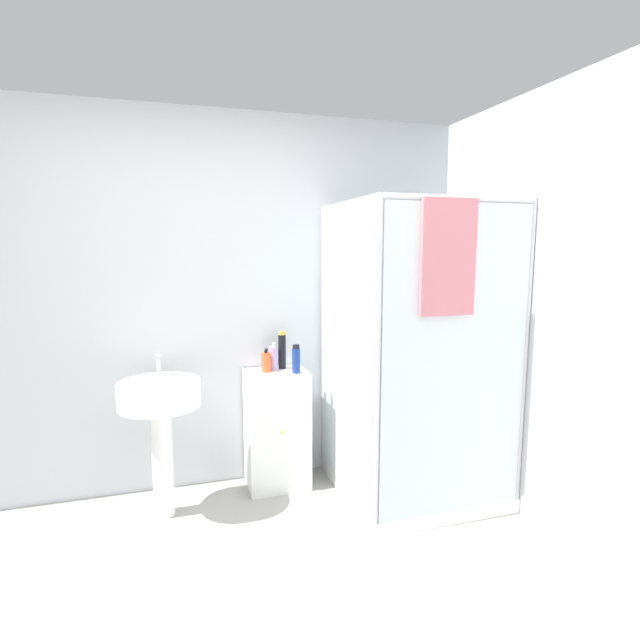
{
  "coord_description": "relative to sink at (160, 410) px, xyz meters",
  "views": [
    {
      "loc": [
        -0.35,
        -1.69,
        1.62
      ],
      "look_at": [
        0.51,
        1.1,
        1.2
      ],
      "focal_mm": 28.0,
      "sensor_mm": 36.0,
      "label": 1
    }
  ],
  "objects": [
    {
      "name": "sink",
      "position": [
        0.0,
        0.0,
        0.0
      ],
      "size": [
        0.48,
        0.48,
        0.97
      ],
      "color": "white",
      "rests_on": "ground_plane"
    },
    {
      "name": "lotion_bottle_white",
      "position": [
        0.74,
        0.23,
        0.22
      ],
      "size": [
        0.06,
        0.06,
        0.19
      ],
      "color": "#B299C6",
      "rests_on": "vanity_cabinet"
    },
    {
      "name": "soap_dispenser",
      "position": [
        0.68,
        0.19,
        0.2
      ],
      "size": [
        0.06,
        0.07,
        0.16
      ],
      "color": "#E5562D",
      "rests_on": "vanity_cabinet"
    },
    {
      "name": "wall_back",
      "position": [
        0.42,
        0.38,
        0.58
      ],
      "size": [
        6.4,
        0.06,
        2.5
      ],
      "primitive_type": "cube",
      "color": "silver",
      "rests_on": "ground_plane"
    },
    {
      "name": "shower_enclosure",
      "position": [
        1.53,
        -0.22,
        -0.18
      ],
      "size": [
        0.98,
        1.01,
        1.9
      ],
      "color": "white",
      "rests_on": "ground_plane"
    },
    {
      "name": "vanity_cabinet",
      "position": [
        0.74,
        0.18,
        -0.27
      ],
      "size": [
        0.41,
        0.35,
        0.8
      ],
      "color": "white",
      "rests_on": "ground_plane"
    },
    {
      "name": "shampoo_bottle_tall_black",
      "position": [
        0.8,
        0.25,
        0.26
      ],
      "size": [
        0.05,
        0.05,
        0.26
      ],
      "color": "black",
      "rests_on": "vanity_cabinet"
    },
    {
      "name": "shampoo_bottle_blue",
      "position": [
        0.86,
        0.1,
        0.23
      ],
      "size": [
        0.05,
        0.05,
        0.19
      ],
      "color": "navy",
      "rests_on": "vanity_cabinet"
    }
  ]
}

